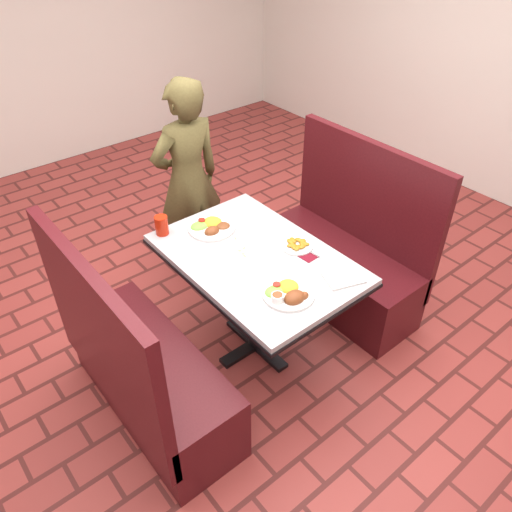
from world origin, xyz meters
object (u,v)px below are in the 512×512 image
at_px(dining_table, 256,269).
at_px(near_dinner_plate, 288,291).
at_px(plantain_plate, 297,245).
at_px(booth_bench_left, 144,373).
at_px(diner_person, 188,181).
at_px(booth_bench_right, 343,260).
at_px(far_dinner_plate, 211,225).
at_px(red_tumbler, 162,225).

bearing_deg(dining_table, near_dinner_plate, -103.39).
bearing_deg(plantain_plate, booth_bench_left, 175.48).
xyz_separation_m(booth_bench_left, diner_person, (0.99, 1.01, 0.42)).
height_order(booth_bench_right, diner_person, diner_person).
xyz_separation_m(booth_bench_right, diner_person, (-0.61, 1.01, 0.42)).
distance_m(diner_person, far_dinner_plate, 0.66).
bearing_deg(plantain_plate, red_tumbler, 130.98).
bearing_deg(booth_bench_left, dining_table, 0.00).
bearing_deg(far_dinner_plate, near_dinner_plate, -93.89).
bearing_deg(near_dinner_plate, diner_person, 78.49).
distance_m(dining_table, near_dinner_plate, 0.40).
bearing_deg(booth_bench_left, far_dinner_plate, 27.51).
xyz_separation_m(plantain_plate, red_tumbler, (-0.54, 0.62, 0.05)).
height_order(diner_person, near_dinner_plate, diner_person).
height_order(booth_bench_right, far_dinner_plate, booth_bench_right).
xyz_separation_m(diner_person, near_dinner_plate, (-0.28, -1.38, 0.03)).
bearing_deg(near_dinner_plate, booth_bench_left, 152.33).
distance_m(booth_bench_left, near_dinner_plate, 0.92).
distance_m(diner_person, near_dinner_plate, 1.41).
height_order(booth_bench_right, near_dinner_plate, booth_bench_right).
xyz_separation_m(far_dinner_plate, plantain_plate, (0.28, -0.48, -0.01)).
xyz_separation_m(dining_table, booth_bench_left, (-0.80, 0.00, -0.32)).
distance_m(booth_bench_right, plantain_plate, 0.71).
relative_size(dining_table, plantain_plate, 6.26).
xyz_separation_m(diner_person, red_tumbler, (-0.49, -0.47, 0.06)).
bearing_deg(red_tumbler, booth_bench_right, -26.31).
relative_size(diner_person, red_tumbler, 12.39).
distance_m(near_dinner_plate, far_dinner_plate, 0.77).
bearing_deg(booth_bench_left, plantain_plate, -4.52).
xyz_separation_m(diner_person, far_dinner_plate, (-0.23, -0.61, 0.03)).
relative_size(diner_person, far_dinner_plate, 5.12).
distance_m(dining_table, far_dinner_plate, 0.42).
distance_m(plantain_plate, red_tumbler, 0.83).
height_order(dining_table, red_tumbler, red_tumbler).
height_order(booth_bench_left, near_dinner_plate, booth_bench_left).
relative_size(booth_bench_right, plantain_plate, 6.20).
bearing_deg(plantain_plate, near_dinner_plate, -139.00).
height_order(booth_bench_left, booth_bench_right, same).
height_order(booth_bench_left, plantain_plate, booth_bench_left).
xyz_separation_m(booth_bench_left, far_dinner_plate, (0.76, 0.40, 0.45)).
bearing_deg(booth_bench_right, near_dinner_plate, -157.24).
xyz_separation_m(booth_bench_right, far_dinner_plate, (-0.83, 0.40, 0.45)).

